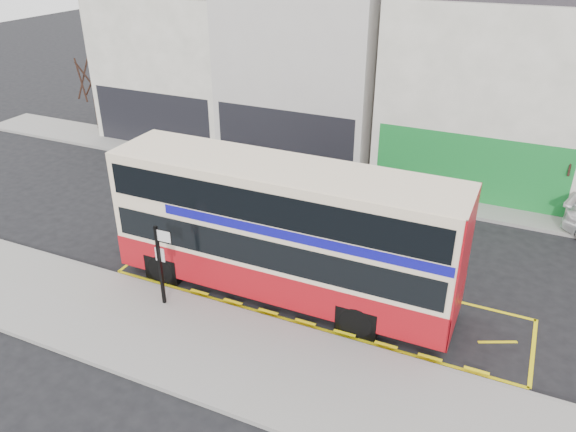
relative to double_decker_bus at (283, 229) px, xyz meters
The scene contains 13 objects.
ground 2.95m from the double_decker_bus, 52.58° to the right, with size 120.00×120.00×0.00m, color black.
pavement 4.45m from the double_decker_bus, 74.32° to the right, with size 40.00×4.00×0.15m, color gray.
kerb 3.08m from the double_decker_bus, 59.16° to the right, with size 40.00×0.15×0.15m, color gray.
far_pavement 10.00m from the double_decker_bus, 83.98° to the left, with size 50.00×3.00×0.15m, color gray.
road_markings 2.64m from the double_decker_bus, 14.67° to the left, with size 14.00×3.40×0.01m, color yellow, non-canonical shape.
terrace_far_left 18.65m from the double_decker_bus, 132.43° to the left, with size 8.00×8.01×10.80m.
terrace_left 14.66m from the double_decker_bus, 108.17° to the left, with size 8.00×8.01×11.80m.
terrace_green_shop 14.62m from the double_decker_bus, 71.69° to the left, with size 9.00×8.01×11.30m.
double_decker_bus is the anchor object (origin of this frame).
bus_stop_post 4.00m from the double_decker_bus, 142.60° to the right, with size 0.71×0.13×2.86m.
car_silver 9.93m from the double_decker_bus, 134.81° to the left, with size 1.76×4.38×1.49m, color #9C9BA0.
car_grey 7.65m from the double_decker_bus, 100.48° to the left, with size 1.60×4.58×1.51m, color #3E4146.
street_tree_left 20.59m from the double_decker_bus, 148.22° to the left, with size 2.57×2.57×5.55m.
Camera 1 is at (5.74, -13.12, 11.20)m, focal length 35.00 mm.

